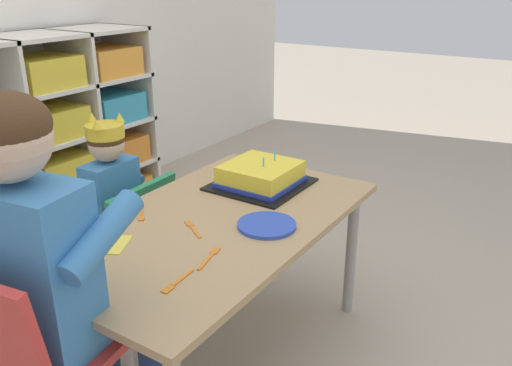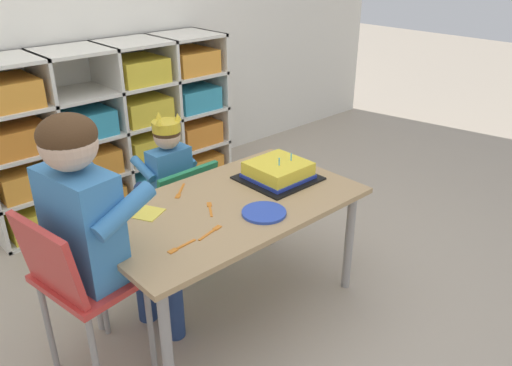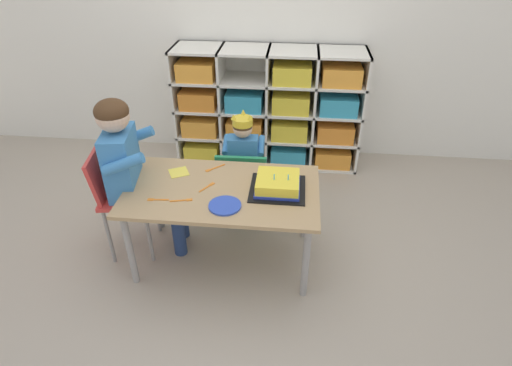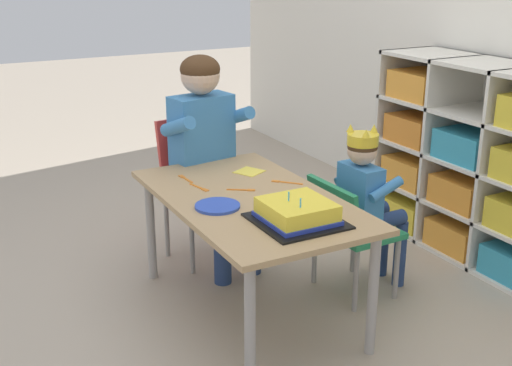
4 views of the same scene
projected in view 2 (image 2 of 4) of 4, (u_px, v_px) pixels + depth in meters
ground at (231, 305)px, 2.38m from camera, size 16.00×16.00×0.00m
storage_cubby_shelf at (115, 133)px, 3.18m from camera, size 1.59×0.40×1.01m
activity_table at (229, 215)px, 2.17m from camera, size 1.15×0.66×0.54m
classroom_chair_blue at (179, 203)px, 2.59m from camera, size 0.39×0.32×0.56m
child_with_crown at (165, 170)px, 2.59m from camera, size 0.30×0.31×0.80m
classroom_chair_adult_side at (77, 280)px, 1.81m from camera, size 0.38×0.41×0.72m
adult_helper_seated at (97, 218)px, 1.80m from camera, size 0.45×0.44×1.06m
birthday_cake_on_tray at (278, 172)px, 2.35m from camera, size 0.33×0.31×0.12m
paper_plate_stack at (264, 213)px, 2.06m from camera, size 0.18×0.18×0.01m
paper_napkin_square at (147, 213)px, 2.07m from camera, size 0.15×0.15×0.00m
fork_at_table_front_edge at (180, 247)px, 1.83m from camera, size 0.12×0.02×0.00m
fork_scattered_mid_table at (211, 232)px, 1.93m from camera, size 0.13×0.04×0.00m
fork_beside_plate_stack at (180, 192)px, 2.24m from camera, size 0.12×0.11×0.00m
fork_near_cake_tray at (210, 208)px, 2.10m from camera, size 0.08×0.11×0.00m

